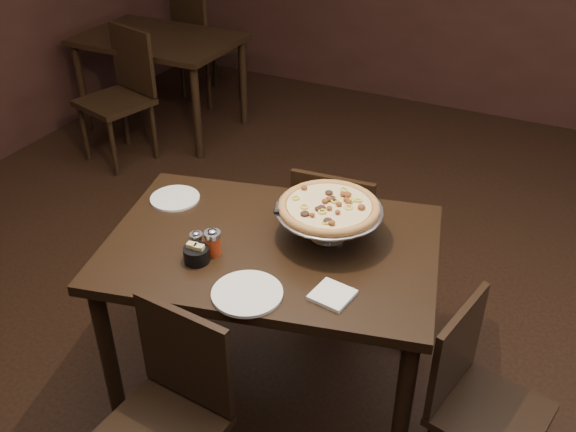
% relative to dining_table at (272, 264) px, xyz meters
% --- Properties ---
extents(room, '(6.04, 7.04, 2.84)m').
position_rel_dining_table_xyz_m(room, '(0.14, 0.13, 0.69)').
color(room, black).
rests_on(room, ground).
extents(dining_table, '(1.48, 1.15, 0.82)m').
position_rel_dining_table_xyz_m(dining_table, '(0.00, 0.00, 0.00)').
color(dining_table, black).
rests_on(dining_table, ground).
extents(background_table, '(1.22, 0.82, 0.77)m').
position_rel_dining_table_xyz_m(background_table, '(-2.12, 2.15, -0.05)').
color(background_table, black).
rests_on(background_table, ground).
extents(pizza_stand, '(0.43, 0.43, 0.18)m').
position_rel_dining_table_xyz_m(pizza_stand, '(0.19, 0.13, 0.25)').
color(pizza_stand, '#B3B4BA').
rests_on(pizza_stand, dining_table).
extents(parmesan_shaker, '(0.05, 0.05, 0.09)m').
position_rel_dining_table_xyz_m(parmesan_shaker, '(-0.24, -0.18, 0.15)').
color(parmesan_shaker, beige).
rests_on(parmesan_shaker, dining_table).
extents(pepper_flake_shaker, '(0.07, 0.07, 0.11)m').
position_rel_dining_table_xyz_m(pepper_flake_shaker, '(-0.17, -0.16, 0.16)').
color(pepper_flake_shaker, '#9B1C0E').
rests_on(pepper_flake_shaker, dining_table).
extents(packet_caddy, '(0.10, 0.10, 0.08)m').
position_rel_dining_table_xyz_m(packet_caddy, '(-0.20, -0.23, 0.14)').
color(packet_caddy, black).
rests_on(packet_caddy, dining_table).
extents(napkin_stack, '(0.15, 0.15, 0.01)m').
position_rel_dining_table_xyz_m(napkin_stack, '(0.35, -0.20, 0.12)').
color(napkin_stack, white).
rests_on(napkin_stack, dining_table).
extents(plate_left, '(0.22, 0.22, 0.01)m').
position_rel_dining_table_xyz_m(plate_left, '(-0.54, 0.11, 0.11)').
color(plate_left, white).
rests_on(plate_left, dining_table).
extents(plate_near, '(0.26, 0.26, 0.01)m').
position_rel_dining_table_xyz_m(plate_near, '(0.07, -0.32, 0.11)').
color(plate_near, white).
rests_on(plate_near, dining_table).
extents(serving_spatula, '(0.16, 0.16, 0.02)m').
position_rel_dining_table_xyz_m(serving_spatula, '(0.06, 0.04, 0.25)').
color(serving_spatula, '#B3B4BA').
rests_on(serving_spatula, pizza_stand).
extents(chair_far, '(0.44, 0.44, 0.87)m').
position_rel_dining_table_xyz_m(chair_far, '(0.03, 0.64, -0.24)').
color(chair_far, black).
rests_on(chair_far, ground).
extents(chair_near, '(0.43, 0.43, 0.85)m').
position_rel_dining_table_xyz_m(chair_near, '(-0.08, -0.65, -0.25)').
color(chair_near, black).
rests_on(chair_near, ground).
extents(chair_side, '(0.45, 0.45, 0.81)m').
position_rel_dining_table_xyz_m(chair_side, '(0.89, -0.07, -0.27)').
color(chair_side, black).
rests_on(chair_side, ground).
extents(bg_chair_far, '(0.59, 0.59, 0.99)m').
position_rel_dining_table_xyz_m(bg_chair_far, '(-2.14, 2.79, -0.17)').
color(bg_chair_far, black).
rests_on(bg_chair_far, ground).
extents(bg_chair_near, '(0.56, 0.56, 0.97)m').
position_rel_dining_table_xyz_m(bg_chair_near, '(-2.07, 1.59, -0.18)').
color(bg_chair_near, black).
rests_on(bg_chair_near, ground).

